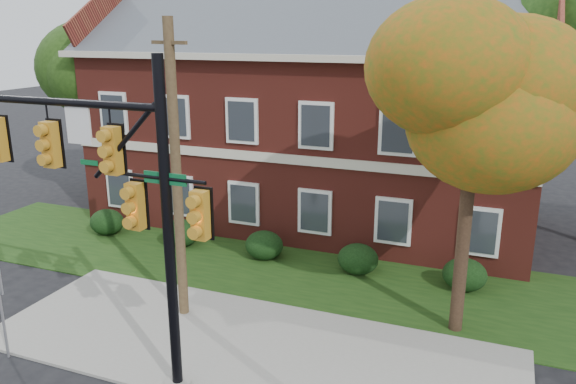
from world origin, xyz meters
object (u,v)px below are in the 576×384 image
(tree_near_right, at_px, (487,89))
(traffic_signal, at_px, (114,187))
(apartment_building, at_px, (313,105))
(tree_left_rear, at_px, (105,61))
(hedge_left, at_px, (181,233))
(hedge_far_left, at_px, (107,222))
(hedge_center, at_px, (264,245))
(tree_far_rear, at_px, (387,14))
(hedge_far_right, at_px, (465,275))
(utility_pole, at_px, (176,174))
(hedge_right, at_px, (358,259))

(tree_near_right, xyz_separation_m, traffic_signal, (-7.37, -4.92, -1.95))
(apartment_building, height_order, tree_left_rear, apartment_building)
(hedge_left, xyz_separation_m, tree_left_rear, (-6.23, 4.14, 6.16))
(tree_near_right, relative_size, traffic_signal, 1.13)
(hedge_far_left, bearing_deg, tree_left_rear, 123.42)
(hedge_center, xyz_separation_m, tree_left_rear, (-9.73, 4.14, 6.16))
(tree_far_rear, bearing_deg, hedge_left, -110.29)
(hedge_far_left, distance_m, tree_left_rear, 7.90)
(apartment_building, height_order, traffic_signal, apartment_building)
(hedge_left, distance_m, tree_far_rear, 16.25)
(tree_left_rear, height_order, traffic_signal, tree_left_rear)
(traffic_signal, bearing_deg, hedge_center, 89.98)
(apartment_building, relative_size, tree_far_rear, 1.63)
(hedge_left, relative_size, hedge_far_right, 1.00)
(tree_far_rear, relative_size, traffic_signal, 1.51)
(apartment_building, bearing_deg, utility_pole, -92.88)
(hedge_center, xyz_separation_m, hedge_far_right, (7.00, 0.00, 0.00))
(tree_left_rear, xyz_separation_m, utility_pole, (9.23, -8.84, -2.43))
(traffic_signal, bearing_deg, utility_pole, 97.65)
(hedge_right, height_order, tree_near_right, tree_near_right)
(apartment_building, distance_m, hedge_center, 6.89)
(hedge_right, bearing_deg, hedge_left, 180.00)
(hedge_center, relative_size, tree_far_rear, 0.12)
(hedge_far_left, xyz_separation_m, hedge_right, (10.50, 0.00, 0.00))
(hedge_center, height_order, traffic_signal, traffic_signal)
(tree_left_rear, distance_m, tree_far_rear, 14.40)
(hedge_right, bearing_deg, tree_far_rear, 99.36)
(tree_near_right, height_order, tree_far_rear, tree_far_rear)
(hedge_left, distance_m, traffic_signal, 9.43)
(apartment_building, xyz_separation_m, hedge_center, (0.00, -5.25, -4.46))
(hedge_far_right, bearing_deg, tree_left_rear, 166.11)
(hedge_right, distance_m, traffic_signal, 9.54)
(hedge_center, xyz_separation_m, hedge_right, (3.50, 0.00, 0.00))
(tree_far_rear, xyz_separation_m, utility_pole, (-1.84, -17.79, -4.59))
(tree_far_rear, relative_size, utility_pole, 1.37)
(tree_far_rear, height_order, utility_pole, tree_far_rear)
(apartment_building, bearing_deg, tree_far_rear, 80.29)
(tree_far_rear, distance_m, traffic_signal, 21.30)
(hedge_right, xyz_separation_m, hedge_far_right, (3.50, 0.00, 0.00))
(tree_left_rear, bearing_deg, tree_near_right, -22.36)
(apartment_building, height_order, hedge_far_right, apartment_building)
(hedge_far_right, xyz_separation_m, utility_pole, (-7.50, -4.70, 3.73))
(tree_near_right, xyz_separation_m, tree_left_rear, (-16.95, 6.97, 0.01))
(tree_near_right, height_order, tree_left_rear, tree_left_rear)
(apartment_building, bearing_deg, hedge_left, -123.67)
(hedge_far_right, bearing_deg, tree_near_right, -85.48)
(hedge_left, relative_size, tree_near_right, 0.16)
(hedge_far_left, xyz_separation_m, utility_pole, (6.50, -4.70, 3.73))
(hedge_center, distance_m, tree_near_right, 9.90)
(traffic_signal, bearing_deg, hedge_far_right, 48.40)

